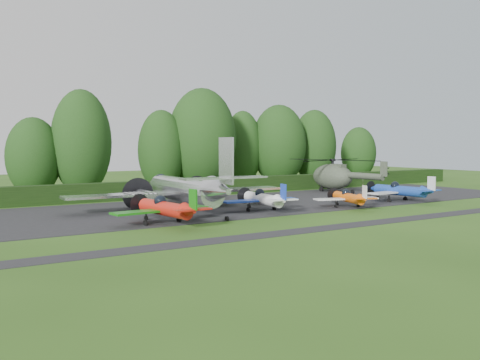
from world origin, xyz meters
TOP-DOWN VIEW (x-y plane):
  - ground at (0.00, 0.00)m, footprint 160.00×160.00m
  - apron at (0.00, 10.00)m, footprint 70.00×18.00m
  - taxiway_verge at (0.00, -6.00)m, footprint 70.00×2.00m
  - hedgerow at (0.00, 21.00)m, footprint 90.00×1.60m
  - transport_plane at (-7.95, 9.14)m, footprint 21.93×16.81m
  - light_plane_red at (-13.37, 2.04)m, footprint 8.04×8.46m
  - light_plane_white at (-2.41, 4.43)m, footprint 7.42×7.80m
  - light_plane_orange at (6.08, 2.10)m, footprint 6.48×6.82m
  - light_plane_blue at (14.66, 3.16)m, footprint 7.73×8.12m
  - helicopter at (16.65, 15.80)m, footprint 13.21×15.47m
  - sign_board at (27.97, 20.50)m, footprint 2.91×0.11m
  - tree_0 at (-1.46, 28.82)m, footprint 6.17×6.17m
  - tree_1 at (4.08, 27.93)m, footprint 9.21×9.21m
  - tree_2 at (17.94, 29.18)m, footprint 8.23×8.23m
  - tree_3 at (-11.86, 29.00)m, footprint 7.15×7.15m
  - tree_4 at (12.81, 31.27)m, footprint 5.77×5.77m
  - tree_5 at (-17.13, 30.39)m, footprint 6.34×6.34m
  - tree_8 at (24.75, 29.00)m, footprint 6.92×6.92m
  - tree_9 at (37.82, 32.33)m, footprint 6.13×6.13m

SIDE VIEW (x-z plane):
  - ground at x=0.00m, z-range 0.00..0.00m
  - hedgerow at x=0.00m, z-range -1.00..1.00m
  - taxiway_verge at x=0.00m, z-range 0.00..0.00m
  - apron at x=0.00m, z-range 0.00..0.01m
  - light_plane_orange at x=6.08m, z-range -0.21..2.28m
  - sign_board at x=27.97m, z-range 0.29..1.92m
  - light_plane_white at x=-2.41m, z-range -0.24..2.61m
  - light_plane_blue at x=14.66m, z-range -0.25..2.72m
  - light_plane_red at x=-13.37m, z-range -0.26..2.83m
  - transport_plane at x=-7.95m, z-range -1.55..5.47m
  - helicopter at x=16.65m, z-range 0.16..4.41m
  - tree_9 at x=37.82m, z-range -0.01..9.10m
  - tree_5 at x=-17.13m, z-range -0.01..9.35m
  - tree_0 at x=-1.46m, z-range -0.02..10.62m
  - tree_4 at x=12.81m, z-range -0.02..11.08m
  - tree_8 at x=24.75m, z-range -0.01..11.52m
  - tree_2 at x=17.94m, z-range -0.01..12.06m
  - tree_3 at x=-11.86m, z-range -0.01..12.77m
  - tree_1 at x=4.08m, z-range -0.01..13.68m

